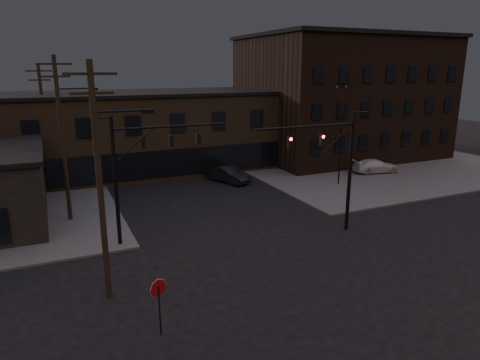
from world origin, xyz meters
name	(u,v)px	position (x,y,z in m)	size (l,w,h in m)	color
ground	(300,276)	(0.00, 0.00, 0.00)	(140.00, 140.00, 0.00)	black
sidewalk_ne	(359,160)	(22.00, 22.00, 0.07)	(30.00, 30.00, 0.15)	#474744
building_row	(162,132)	(0.00, 28.00, 4.00)	(40.00, 12.00, 8.00)	#4A3A27
building_right	(341,99)	(22.00, 26.00, 7.00)	(22.00, 16.00, 14.00)	black
traffic_signal_near	(336,160)	(5.36, 4.50, 4.93)	(7.12, 0.24, 8.00)	black
traffic_signal_far	(136,165)	(-6.72, 8.00, 5.01)	(7.12, 0.24, 8.00)	black
stop_sign	(159,294)	(-8.00, -1.99, 1.84)	(0.72, 0.33, 2.48)	black
utility_pole_near	(101,178)	(-9.43, 2.00, 5.87)	(3.70, 0.28, 11.00)	black
utility_pole_mid	(63,136)	(-10.44, 14.00, 6.13)	(3.70, 0.28, 11.50)	black
utility_pole_far	(45,122)	(-11.50, 26.00, 5.78)	(2.20, 0.28, 11.00)	black
lot_light_a	(342,127)	(13.00, 14.00, 5.51)	(1.50, 0.28, 9.14)	black
lot_light_b	(358,118)	(19.00, 19.00, 5.51)	(1.50, 0.28, 9.14)	black
parked_car_lot_a	(322,162)	(15.42, 20.08, 0.84)	(1.64, 4.08, 1.39)	black
parked_car_lot_b	(376,166)	(19.22, 16.02, 0.84)	(1.94, 4.77, 1.38)	silver
car_crossing	(228,174)	(4.02, 19.35, 0.77)	(1.62, 4.65, 1.53)	black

